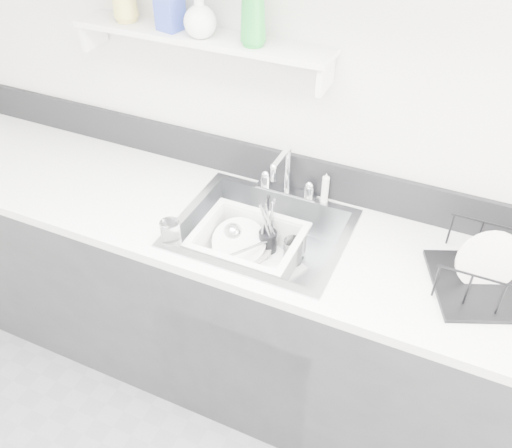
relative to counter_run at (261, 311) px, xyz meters
The scene contains 18 objects.
room_shell 1.47m from the counter_run, 90.00° to the right, with size 3.50×3.00×2.60m.
counter_run is the anchor object (origin of this frame).
backsplash 0.62m from the counter_run, 90.00° to the left, with size 3.20×0.02×0.16m, color black.
sink 0.37m from the counter_run, ahead, with size 0.64×0.52×0.20m, color silver, non-canonical shape.
faucet 0.58m from the counter_run, 90.00° to the left, with size 0.26×0.18×0.23m.
side_sprayer 0.61m from the counter_run, 57.89° to the left, with size 0.03×0.03×0.14m, color white.
wall_shelf 1.13m from the counter_run, 146.69° to the left, with size 1.00×0.16×0.12m.
wash_tub 0.37m from the counter_run, 139.87° to the right, with size 0.40×0.32×0.15m, color white, non-canonical shape.
plate_stack 0.35m from the counter_run, behind, with size 0.26×0.25×0.10m.
utensil_cup 0.37m from the counter_run, 88.80° to the left, with size 0.07×0.07×0.24m.
ladle 0.36m from the counter_run, behind, with size 0.31×0.11×0.09m, color silver, non-canonical shape.
tumbler_in_tub 0.38m from the counter_run, 17.49° to the left, with size 0.07×0.07×0.11m, color white.
tumbler_counter 0.61m from the counter_run, 140.98° to the right, with size 0.07×0.07×0.10m, color white.
dish_rack 1.00m from the counter_run, ahead, with size 0.43×0.33×0.15m, color black, non-canonical shape.
bowl_small 0.34m from the counter_run, 42.55° to the right, with size 0.12×0.12×0.04m, color white.
soap_bottle_b 1.27m from the counter_run, 154.06° to the left, with size 0.08×0.08×0.18m, color #3044AE.
soap_bottle_c 1.21m from the counter_run, 147.95° to the left, with size 0.12×0.12×0.15m, color white.
soap_bottle_d 1.21m from the counter_run, 121.65° to the left, with size 0.09×0.09×0.23m, color green.
Camera 1 is at (0.63, -0.25, 2.22)m, focal length 38.00 mm.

